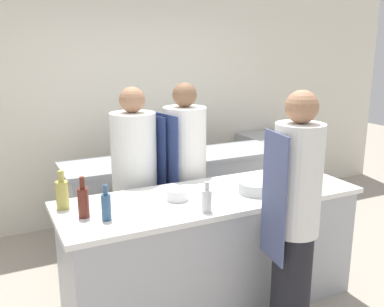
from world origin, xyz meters
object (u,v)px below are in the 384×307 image
(bottle_wine, at_px, (62,194))
(bottle_sauce, at_px, (207,200))
(bottle_olive_oil, at_px, (106,206))
(cup, at_px, (314,185))
(oven_range, at_px, (271,168))
(bowl_mixing_large, at_px, (256,187))
(chef_at_pass_far, at_px, (185,179))
(bowl_prep_small, at_px, (177,194))
(stockpot, at_px, (176,143))
(chef_at_prep_near, at_px, (294,221))
(bottle_vinegar, at_px, (83,201))
(chef_at_stove, at_px, (135,186))
(bottle_cooking_oil, at_px, (291,177))

(bottle_wine, bearing_deg, bottle_sauce, -29.42)
(bottle_olive_oil, relative_size, cup, 2.65)
(oven_range, bearing_deg, bowl_mixing_large, -129.44)
(chef_at_pass_far, bearing_deg, bowl_prep_small, 140.65)
(bottle_olive_oil, relative_size, bowl_mixing_large, 0.88)
(bowl_prep_small, bearing_deg, chef_at_pass_far, 60.68)
(bottle_sauce, relative_size, bowl_mixing_large, 0.79)
(oven_range, distance_m, bottle_sauce, 2.97)
(bowl_mixing_large, bearing_deg, bottle_sauce, -161.69)
(bottle_wine, height_order, stockpot, bottle_wine)
(chef_at_prep_near, xyz_separation_m, bottle_vinegar, (-1.27, 0.62, 0.14))
(bowl_mixing_large, distance_m, stockpot, 1.36)
(chef_at_stove, xyz_separation_m, bottle_olive_oil, (-0.47, -0.82, 0.17))
(oven_range, xyz_separation_m, cup, (-1.09, -2.02, 0.52))
(oven_range, distance_m, bottle_olive_oil, 3.37)
(bottle_olive_oil, distance_m, bowl_prep_small, 0.60)
(chef_at_pass_far, relative_size, cup, 19.05)
(bottle_cooking_oil, relative_size, bottle_sauce, 0.85)
(chef_at_stove, bearing_deg, oven_range, 98.41)
(bottle_vinegar, bearing_deg, oven_range, 31.88)
(bottle_sauce, distance_m, bowl_prep_small, 0.32)
(oven_range, xyz_separation_m, bowl_prep_small, (-2.16, -1.74, 0.52))
(bowl_prep_small, xyz_separation_m, stockpot, (0.54, 1.22, 0.09))
(cup, bearing_deg, chef_at_stove, 141.01)
(bottle_cooking_oil, distance_m, cup, 0.20)
(bottle_vinegar, distance_m, bowl_mixing_large, 1.32)
(chef_at_stove, distance_m, bottle_olive_oil, 0.96)
(bottle_vinegar, height_order, bottle_sauce, bottle_vinegar)
(bottle_wine, height_order, bowl_prep_small, bottle_wine)
(cup, bearing_deg, bowl_prep_small, 165.34)
(bottle_olive_oil, bearing_deg, chef_at_stove, 60.11)
(bottle_wine, height_order, bowl_mixing_large, bottle_wine)
(oven_range, distance_m, chef_at_stove, 2.54)
(chef_at_pass_far, distance_m, stockpot, 0.64)
(bottle_wine, distance_m, cup, 1.93)
(chef_at_pass_far, bearing_deg, oven_range, -68.55)
(chef_at_stove, xyz_separation_m, bottle_vinegar, (-0.59, -0.71, 0.19))
(bottle_wine, relative_size, bottle_sauce, 1.28)
(chef_at_stove, distance_m, bottle_cooking_oil, 1.34)
(bottle_wine, xyz_separation_m, cup, (1.87, -0.47, -0.06))
(chef_at_pass_far, bearing_deg, chef_at_stove, 76.42)
(bottle_vinegar, distance_m, cup, 1.79)
(chef_at_prep_near, xyz_separation_m, bottle_sauce, (-0.49, 0.34, 0.11))
(chef_at_stove, distance_m, bottle_wine, 0.86)
(chef_at_pass_far, relative_size, bottle_cooking_oil, 9.44)
(bottle_olive_oil, relative_size, bottle_cooking_oil, 1.31)
(chef_at_prep_near, relative_size, bottle_vinegar, 6.36)
(chef_at_pass_far, xyz_separation_m, bottle_sauce, (-0.28, -0.95, 0.15))
(chef_at_pass_far, bearing_deg, cup, -152.47)
(bottle_vinegar, bearing_deg, stockpot, 45.46)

